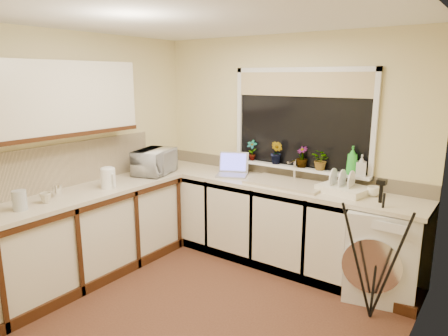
{
  "coord_description": "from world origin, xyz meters",
  "views": [
    {
      "loc": [
        2.06,
        -2.52,
        2.01
      ],
      "look_at": [
        -0.14,
        0.55,
        1.15
      ],
      "focal_mm": 32.47,
      "sensor_mm": 36.0,
      "label": 1
    }
  ],
  "objects_px": {
    "glass_jug": "(20,200)",
    "steel_jar": "(57,190)",
    "laptop": "(233,169)",
    "cup_back": "(373,191)",
    "microwave": "(155,162)",
    "plant_a": "(252,150)",
    "dish_rack": "(344,189)",
    "plant_c": "(302,157)",
    "washing_machine": "(381,252)",
    "plant_d": "(321,160)",
    "kettle": "(108,179)",
    "plant_b": "(277,153)",
    "tripod": "(376,251)",
    "cup_left": "(46,198)",
    "soap_bottle_green": "(352,160)",
    "soap_bottle_clear": "(361,165)"
  },
  "relations": [
    {
      "from": "cup_left",
      "to": "dish_rack",
      "type": "bearing_deg",
      "value": 42.39
    },
    {
      "from": "steel_jar",
      "to": "cup_back",
      "type": "distance_m",
      "value": 2.98
    },
    {
      "from": "soap_bottle_green",
      "to": "plant_c",
      "type": "bearing_deg",
      "value": 178.4
    },
    {
      "from": "dish_rack",
      "to": "cup_back",
      "type": "relative_size",
      "value": 3.76
    },
    {
      "from": "washing_machine",
      "to": "soap_bottle_green",
      "type": "bearing_deg",
      "value": 135.76
    },
    {
      "from": "microwave",
      "to": "plant_c",
      "type": "bearing_deg",
      "value": -82.31
    },
    {
      "from": "washing_machine",
      "to": "cup_back",
      "type": "height_order",
      "value": "cup_back"
    },
    {
      "from": "laptop",
      "to": "cup_back",
      "type": "xyz_separation_m",
      "value": [
        1.56,
        0.07,
        -0.02
      ]
    },
    {
      "from": "plant_a",
      "to": "plant_b",
      "type": "height_order",
      "value": "plant_b"
    },
    {
      "from": "cup_left",
      "to": "kettle",
      "type": "bearing_deg",
      "value": 85.12
    },
    {
      "from": "laptop",
      "to": "plant_a",
      "type": "bearing_deg",
      "value": 32.58
    },
    {
      "from": "plant_c",
      "to": "washing_machine",
      "type": "bearing_deg",
      "value": -15.81
    },
    {
      "from": "soap_bottle_clear",
      "to": "tripod",
      "type": "bearing_deg",
      "value": -61.72
    },
    {
      "from": "steel_jar",
      "to": "plant_b",
      "type": "relative_size",
      "value": 0.45
    },
    {
      "from": "plant_b",
      "to": "cup_left",
      "type": "distance_m",
      "value": 2.39
    },
    {
      "from": "glass_jug",
      "to": "plant_a",
      "type": "bearing_deg",
      "value": 69.08
    },
    {
      "from": "microwave",
      "to": "glass_jug",
      "type": "bearing_deg",
      "value": 163.92
    },
    {
      "from": "glass_jug",
      "to": "cup_back",
      "type": "bearing_deg",
      "value": 43.1
    },
    {
      "from": "plant_c",
      "to": "plant_a",
      "type": "bearing_deg",
      "value": -179.9
    },
    {
      "from": "tripod",
      "to": "washing_machine",
      "type": "bearing_deg",
      "value": 119.09
    },
    {
      "from": "plant_b",
      "to": "plant_c",
      "type": "distance_m",
      "value": 0.3
    },
    {
      "from": "washing_machine",
      "to": "kettle",
      "type": "xyz_separation_m",
      "value": [
        -2.42,
        -1.14,
        0.57
      ]
    },
    {
      "from": "washing_machine",
      "to": "plant_a",
      "type": "xyz_separation_m",
      "value": [
        -1.59,
        0.27,
        0.74
      ]
    },
    {
      "from": "steel_jar",
      "to": "plant_c",
      "type": "height_order",
      "value": "plant_c"
    },
    {
      "from": "glass_jug",
      "to": "plant_c",
      "type": "relative_size",
      "value": 0.75
    },
    {
      "from": "plant_a",
      "to": "plant_b",
      "type": "distance_m",
      "value": 0.33
    },
    {
      "from": "washing_machine",
      "to": "plant_d",
      "type": "xyz_separation_m",
      "value": [
        -0.74,
        0.27,
        0.73
      ]
    },
    {
      "from": "soap_bottle_green",
      "to": "steel_jar",
      "type": "bearing_deg",
      "value": -139.22
    },
    {
      "from": "microwave",
      "to": "plant_a",
      "type": "distance_m",
      "value": 1.14
    },
    {
      "from": "tripod",
      "to": "microwave",
      "type": "distance_m",
      "value": 2.57
    },
    {
      "from": "washing_machine",
      "to": "cup_back",
      "type": "bearing_deg",
      "value": 126.67
    },
    {
      "from": "kettle",
      "to": "cup_back",
      "type": "distance_m",
      "value": 2.6
    },
    {
      "from": "steel_jar",
      "to": "tripod",
      "type": "bearing_deg",
      "value": 24.16
    },
    {
      "from": "laptop",
      "to": "microwave",
      "type": "relative_size",
      "value": 0.86
    },
    {
      "from": "plant_d",
      "to": "plant_a",
      "type": "bearing_deg",
      "value": 179.71
    },
    {
      "from": "kettle",
      "to": "dish_rack",
      "type": "bearing_deg",
      "value": 31.54
    },
    {
      "from": "plant_d",
      "to": "cup_left",
      "type": "height_order",
      "value": "plant_d"
    },
    {
      "from": "washing_machine",
      "to": "microwave",
      "type": "xyz_separation_m",
      "value": [
        -2.48,
        -0.42,
        0.62
      ]
    },
    {
      "from": "glass_jug",
      "to": "steel_jar",
      "type": "height_order",
      "value": "glass_jug"
    },
    {
      "from": "kettle",
      "to": "cup_back",
      "type": "bearing_deg",
      "value": 29.42
    },
    {
      "from": "plant_d",
      "to": "microwave",
      "type": "bearing_deg",
      "value": -158.59
    },
    {
      "from": "kettle",
      "to": "steel_jar",
      "type": "distance_m",
      "value": 0.49
    },
    {
      "from": "soap_bottle_green",
      "to": "cup_left",
      "type": "xyz_separation_m",
      "value": [
        -2.06,
        -2.04,
        -0.25
      ]
    },
    {
      "from": "tripod",
      "to": "cup_left",
      "type": "relative_size",
      "value": 12.06
    },
    {
      "from": "glass_jug",
      "to": "cup_left",
      "type": "bearing_deg",
      "value": 92.02
    },
    {
      "from": "dish_rack",
      "to": "cup_back",
      "type": "height_order",
      "value": "cup_back"
    },
    {
      "from": "microwave",
      "to": "plant_c",
      "type": "height_order",
      "value": "plant_c"
    },
    {
      "from": "kettle",
      "to": "cup_left",
      "type": "xyz_separation_m",
      "value": [
        -0.06,
        -0.65,
        -0.05
      ]
    },
    {
      "from": "glass_jug",
      "to": "plant_d",
      "type": "xyz_separation_m",
      "value": [
        1.73,
        2.29,
        0.17
      ]
    },
    {
      "from": "microwave",
      "to": "cup_back",
      "type": "height_order",
      "value": "microwave"
    }
  ]
}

